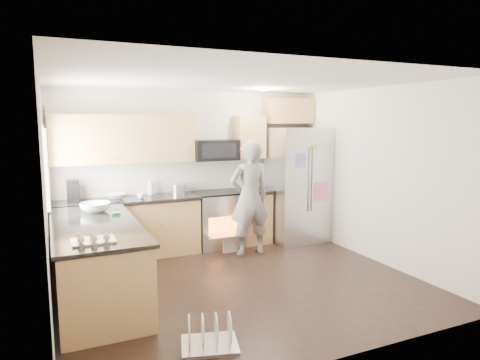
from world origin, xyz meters
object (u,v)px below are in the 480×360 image
stove_range (218,207)px  person (250,198)px  refrigerator (298,185)px  dish_rack (210,338)px

stove_range → person: size_ratio=0.99×
stove_range → person: (0.29, -0.62, 0.23)m
person → refrigerator: bearing=-161.4°
refrigerator → person: bearing=-161.3°
stove_range → refrigerator: bearing=-9.7°
person → dish_rack: (-1.56, -2.40, -0.82)m
refrigerator → dish_rack: 3.97m
refrigerator → person: (-1.13, -0.38, -0.09)m
stove_range → refrigerator: refrigerator is taller
refrigerator → stove_range: bearing=170.3°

